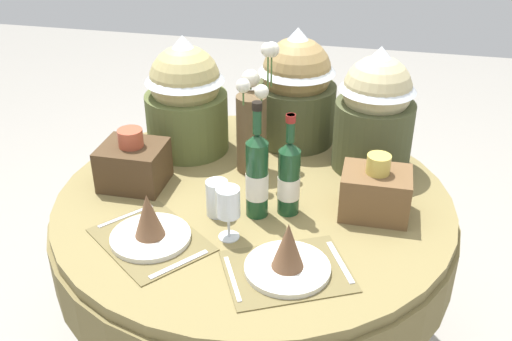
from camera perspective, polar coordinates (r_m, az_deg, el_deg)
The scene contains 13 objects.
dining_table at distance 2.07m, azimuth -0.20°, elevation -5.59°, with size 1.35×1.35×0.74m.
place_setting_left at distance 1.79m, azimuth -10.16°, elevation -5.38°, with size 0.43×0.42×0.16m.
place_setting_right at distance 1.65m, azimuth 3.06°, elevation -8.38°, with size 0.42×0.38×0.16m.
flower_vase at distance 2.07m, azimuth -0.32°, elevation 4.67°, with size 0.13×0.23×0.46m.
wine_bottle_left at distance 1.83m, azimuth 0.10°, elevation -0.40°, with size 0.07×0.07×0.39m.
wine_bottle_centre at distance 1.85m, azimuth 3.17°, elevation -0.66°, with size 0.07×0.07×0.34m.
wine_glass_left at distance 1.74m, azimuth -2.69°, elevation -3.19°, with size 0.07×0.07×0.17m.
tumbler_near_left at distance 1.88m, azimuth -3.74°, elevation -2.65°, with size 0.07×0.07×0.12m, color silver.
gift_tub_back_left at distance 2.22m, azimuth -6.77°, elevation 7.55°, with size 0.31×0.31×0.44m.
gift_tub_back_centre at distance 2.28m, azimuth 3.89°, elevation 8.37°, with size 0.31×0.31×0.45m.
gift_tub_back_right at distance 2.11m, azimuth 11.40°, elevation 6.14°, with size 0.28×0.28×0.45m.
woven_basket_side_left at distance 2.07m, azimuth -11.67°, elevation 0.68°, with size 0.21×0.19×0.21m.
woven_basket_side_right at distance 1.90m, azimuth 11.37°, elevation -1.99°, with size 0.21×0.16×0.21m.
Camera 1 is at (0.37, -1.65, 1.80)m, focal length 41.72 mm.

